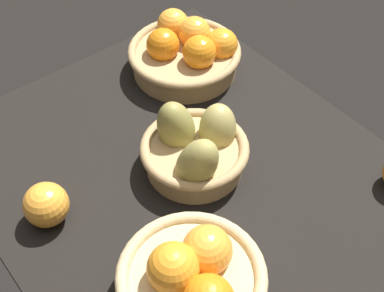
{
  "coord_description": "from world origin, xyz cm",
  "views": [
    {
      "loc": [
        51.12,
        -39.82,
        81.59
      ],
      "look_at": [
        -1.54,
        2.71,
        7.0
      ],
      "focal_mm": 49.67,
      "sensor_mm": 36.0,
      "label": 1
    }
  ],
  "objects": [
    {
      "name": "basket_far_left",
      "position": [
        -24.09,
        19.28,
        7.65
      ],
      "size": [
        25.37,
        25.37,
        11.43
      ],
      "color": "tan",
      "rests_on": "market_tray"
    },
    {
      "name": "loose_orange_back_gap",
      "position": [
        -6.71,
        -25.5,
        7.01
      ],
      "size": [
        8.01,
        8.01,
        8.01
      ],
      "primitive_type": "sphere",
      "color": "#F49E33",
      "rests_on": "market_tray"
    },
    {
      "name": "basket_center_pears",
      "position": [
        -0.0,
        2.21,
        7.78
      ],
      "size": [
        21.0,
        21.58,
        14.89
      ],
      "color": "tan",
      "rests_on": "market_tray"
    },
    {
      "name": "market_tray",
      "position": [
        0.0,
        0.0,
        1.5
      ],
      "size": [
        84.0,
        72.0,
        3.0
      ],
      "primitive_type": "cube",
      "color": "black",
      "rests_on": "ground"
    },
    {
      "name": "basket_near_right",
      "position": [
        20.69,
        -15.1,
        8.06
      ],
      "size": [
        23.25,
        23.25,
        12.87
      ],
      "color": "tan",
      "rests_on": "market_tray"
    }
  ]
}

